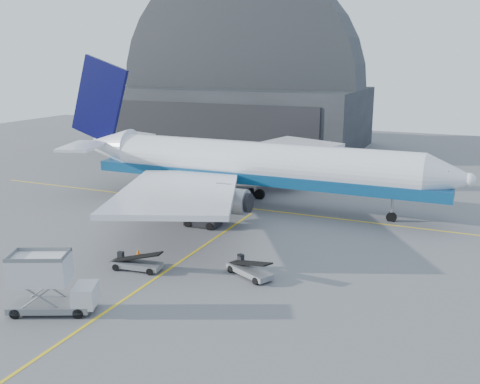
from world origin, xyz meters
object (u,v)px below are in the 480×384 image
at_px(belt_loader_b, 249,270).
at_px(pushback_tug, 204,220).
at_px(belt_loader_a, 136,264).
at_px(catering_truck, 49,284).
at_px(airliner, 245,164).

bearing_deg(belt_loader_b, pushback_tug, 159.63).
xyz_separation_m(belt_loader_a, belt_loader_b, (9.50, 2.65, 0.01)).
distance_m(catering_truck, belt_loader_b, 15.92).
bearing_deg(belt_loader_b, airliner, 141.28).
distance_m(pushback_tug, belt_loader_b, 14.60).
bearing_deg(catering_truck, airliner, 63.46).
bearing_deg(airliner, pushback_tug, -93.20).
relative_size(airliner, belt_loader_b, 11.14).
relative_size(airliner, catering_truck, 8.05).
bearing_deg(catering_truck, belt_loader_b, 23.88).
bearing_deg(belt_loader_a, airliner, 83.09).
xyz_separation_m(catering_truck, pushback_tug, (0.71, 22.57, -1.48)).
bearing_deg(belt_loader_a, pushback_tug, 85.12).
height_order(pushback_tug, belt_loader_a, belt_loader_a).
height_order(catering_truck, belt_loader_b, catering_truck).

